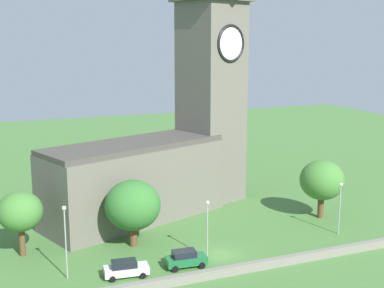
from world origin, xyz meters
TOP-DOWN VIEW (x-y plane):
  - ground_plane at (0.00, 15.00)m, footprint 200.00×200.00m
  - church at (0.62, 18.08)m, footprint 32.80×19.37m
  - quay_barrier at (0.00, -5.14)m, footprint 54.85×0.70m
  - car_white at (-11.63, -1.33)m, footprint 4.79×2.62m
  - car_green at (-5.01, -1.54)m, footprint 4.55×2.38m
  - streetlamp_west_end at (-17.36, 0.51)m, footprint 0.44×0.44m
  - streetlamp_west_mid at (-1.85, -0.14)m, footprint 0.44×0.44m
  - streetlamp_central at (16.59, 0.33)m, footprint 0.44×0.44m
  - tree_riverside_east at (-8.61, 6.38)m, footprint 6.62×6.62m
  - tree_riverside_west at (-21.14, 8.39)m, footprint 5.06×5.06m
  - tree_churchyard at (18.23, 6.44)m, footprint 6.08×6.08m

SIDE VIEW (x-z plane):
  - ground_plane at x=0.00m, z-range 0.00..0.00m
  - quay_barrier at x=0.00m, z-range 0.00..0.98m
  - car_white at x=-11.63m, z-range 0.01..1.74m
  - car_green at x=-5.01m, z-range 0.01..1.91m
  - streetlamp_central at x=16.59m, z-range 1.15..7.88m
  - streetlamp_west_mid at x=-1.85m, z-range 1.15..7.88m
  - tree_riverside_east at x=-8.61m, z-range 1.02..9.10m
  - streetlamp_west_end at x=-17.36m, z-range 1.23..9.06m
  - tree_riverside_west at x=-21.14m, z-range 1.45..9.00m
  - tree_churchyard at x=18.23m, z-range 1.28..9.40m
  - church at x=0.62m, z-range -6.20..28.25m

